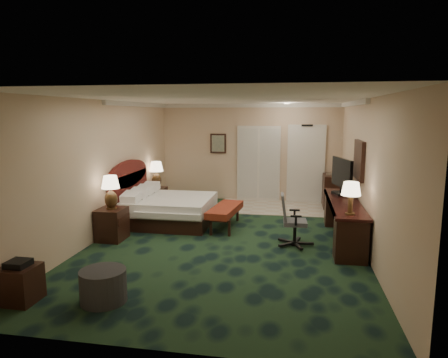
% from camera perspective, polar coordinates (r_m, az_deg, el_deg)
% --- Properties ---
extents(floor, '(5.00, 7.50, 0.00)m').
position_cam_1_polar(floor, '(7.86, 0.57, -8.71)').
color(floor, black).
rests_on(floor, ground).
extents(ceiling, '(5.00, 7.50, 0.00)m').
position_cam_1_polar(ceiling, '(7.48, 0.60, 11.37)').
color(ceiling, white).
rests_on(ceiling, wall_back).
extents(wall_back, '(5.00, 0.00, 2.70)m').
position_cam_1_polar(wall_back, '(11.24, 3.73, 3.78)').
color(wall_back, beige).
rests_on(wall_back, ground).
extents(wall_front, '(5.00, 0.00, 2.70)m').
position_cam_1_polar(wall_front, '(3.97, -8.37, -6.58)').
color(wall_front, beige).
rests_on(wall_front, ground).
extents(wall_left, '(0.00, 7.50, 2.70)m').
position_cam_1_polar(wall_left, '(8.33, -16.64, 1.46)').
color(wall_left, beige).
rests_on(wall_left, ground).
extents(wall_right, '(0.00, 7.50, 2.70)m').
position_cam_1_polar(wall_right, '(7.56, 19.62, 0.55)').
color(wall_right, beige).
rests_on(wall_right, ground).
extents(crown_molding, '(5.00, 7.50, 0.10)m').
position_cam_1_polar(crown_molding, '(7.48, 0.60, 10.99)').
color(crown_molding, silver).
rests_on(crown_molding, wall_back).
extents(tile_patch, '(3.20, 1.70, 0.01)m').
position_cam_1_polar(tile_patch, '(10.56, 8.01, -4.05)').
color(tile_patch, '#BBA991').
rests_on(tile_patch, ground).
extents(headboard, '(0.12, 2.00, 1.40)m').
position_cam_1_polar(headboard, '(9.30, -13.38, -1.67)').
color(headboard, '#501213').
rests_on(headboard, ground).
extents(entry_door, '(1.02, 0.06, 2.18)m').
position_cam_1_polar(entry_door, '(11.18, 11.61, 2.03)').
color(entry_door, silver).
rests_on(entry_door, ground).
extents(closet_doors, '(1.20, 0.06, 2.10)m').
position_cam_1_polar(closet_doors, '(11.21, 4.96, 2.20)').
color(closet_doors, '#B3B2A4').
rests_on(closet_doors, ground).
extents(wall_art, '(0.45, 0.06, 0.55)m').
position_cam_1_polar(wall_art, '(11.32, -0.84, 5.10)').
color(wall_art, slate).
rests_on(wall_art, wall_back).
extents(wall_mirror, '(0.05, 0.95, 0.75)m').
position_cam_1_polar(wall_mirror, '(8.12, 18.73, 2.59)').
color(wall_mirror, white).
rests_on(wall_mirror, wall_right).
extents(bed, '(1.84, 1.71, 0.58)m').
position_cam_1_polar(bed, '(9.06, -7.65, -4.42)').
color(bed, white).
rests_on(bed, ground).
extents(nightstand_near, '(0.49, 0.57, 0.62)m').
position_cam_1_polar(nightstand_near, '(8.10, -15.73, -6.23)').
color(nightstand_near, black).
rests_on(nightstand_near, ground).
extents(nightstand_far, '(0.42, 0.49, 0.53)m').
position_cam_1_polar(nightstand_far, '(10.59, -9.48, -2.62)').
color(nightstand_far, black).
rests_on(nightstand_far, ground).
extents(lamp_near, '(0.42, 0.42, 0.65)m').
position_cam_1_polar(lamp_near, '(7.95, -15.86, -1.85)').
color(lamp_near, '#2E2113').
rests_on(lamp_near, nightstand_near).
extents(lamp_far, '(0.44, 0.44, 0.68)m').
position_cam_1_polar(lamp_far, '(10.53, -9.63, 0.64)').
color(lamp_far, '#2E2113').
rests_on(lamp_far, nightstand_far).
extents(bed_bench, '(0.63, 1.42, 0.47)m').
position_cam_1_polar(bed_bench, '(8.63, 0.14, -5.45)').
color(bed_bench, maroon).
rests_on(bed_bench, ground).
extents(ottoman, '(0.79, 0.79, 0.43)m').
position_cam_1_polar(ottoman, '(5.61, -16.87, -14.40)').
color(ottoman, '#27272B').
rests_on(ottoman, ground).
extents(side_table, '(0.45, 0.45, 0.48)m').
position_cam_1_polar(side_table, '(5.99, -27.13, -13.21)').
color(side_table, black).
rests_on(side_table, ground).
extents(desk, '(0.58, 2.69, 0.78)m').
position_cam_1_polar(desk, '(8.07, 16.64, -5.76)').
color(desk, black).
rests_on(desk, ground).
extents(tv, '(0.33, 0.96, 0.76)m').
position_cam_1_polar(tv, '(8.55, 16.46, 0.33)').
color(tv, black).
rests_on(tv, desk).
extents(desk_lamp, '(0.37, 0.37, 0.56)m').
position_cam_1_polar(desk_lamp, '(6.91, 17.65, -2.63)').
color(desk_lamp, '#2E2113').
rests_on(desk_lamp, desk).
extents(desk_chair, '(0.60, 0.56, 0.97)m').
position_cam_1_polar(desk_chair, '(7.53, 10.12, -5.80)').
color(desk_chair, '#4E4E52').
rests_on(desk_chair, ground).
extents(minibar, '(0.45, 0.81, 0.86)m').
position_cam_1_polar(minibar, '(10.81, 15.15, -1.69)').
color(minibar, black).
rests_on(minibar, ground).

